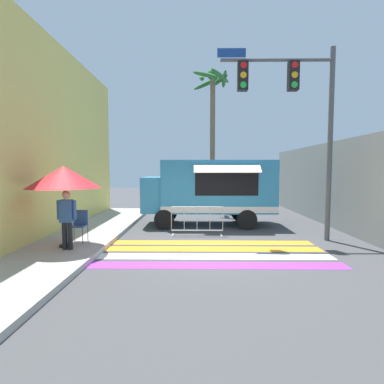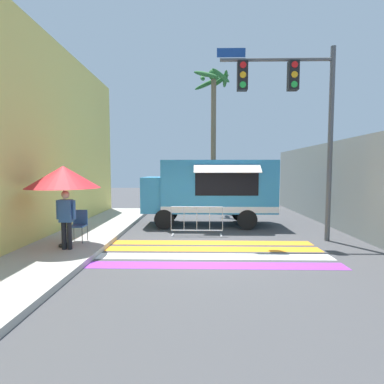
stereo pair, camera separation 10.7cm
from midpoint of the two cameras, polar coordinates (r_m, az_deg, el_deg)
ground_plane at (r=9.10m, az=3.37°, el=-10.54°), size 60.00×60.00×0.00m
sidewalk_left at (r=10.29m, az=-27.86°, el=-8.87°), size 4.40×16.00×0.15m
building_left_facade at (r=10.18m, az=-29.36°, el=9.80°), size 0.25×16.00×6.80m
concrete_wall_right at (r=13.03m, az=25.80°, el=1.21°), size 0.20×16.00×3.45m
crosswalk_painted at (r=8.58m, az=3.54°, el=-11.42°), size 6.40×2.84×0.01m
food_truck at (r=12.53m, az=2.77°, el=0.78°), size 5.38×2.52×2.70m
traffic_signal_pole at (r=10.46m, az=18.73°, el=15.63°), size 3.73×0.29×6.19m
patio_umbrella at (r=9.11m, az=-23.54°, el=2.60°), size 2.02×2.02×2.29m
folding_chair at (r=9.77m, az=-20.98°, el=-5.47°), size 0.45×0.45×0.95m
vendor_person at (r=8.82m, az=-23.07°, el=-4.33°), size 0.53×0.21×1.61m
barricade_front at (r=10.59m, az=0.68°, el=-5.62°), size 1.84×0.44×1.04m
palm_tree at (r=17.14m, az=3.71°, el=15.55°), size 2.13×2.44×7.82m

